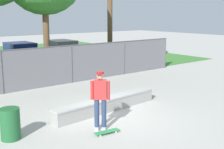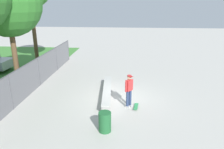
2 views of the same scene
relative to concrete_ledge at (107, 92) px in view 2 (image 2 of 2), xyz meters
The scene contains 7 objects.
ground_plane 0.83m from the concrete_ledge, 116.49° to the right, with size 80.00×80.00×0.00m, color #ADAAA3.
concrete_ledge is the anchor object (origin of this frame).
skateboarder 2.02m from the concrete_ledge, 134.46° to the right, with size 0.48×0.44×1.84m.
skateboard 2.22m from the concrete_ledge, 128.30° to the right, with size 0.82×0.29×0.09m.
chainlink_fence 4.93m from the concrete_ledge, 94.14° to the left, with size 18.05×0.07×1.98m.
tree_mid 7.90m from the concrete_ledge, 83.95° to the left, with size 4.03×4.03×7.49m.
trash_bin 3.77m from the concrete_ledge, behind, with size 0.56×0.56×0.92m, color #1E592D.
Camera 2 is at (-11.60, -0.64, 5.41)m, focal length 34.24 mm.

